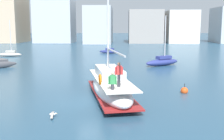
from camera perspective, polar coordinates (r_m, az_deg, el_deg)
name	(u,v)px	position (r m, az deg, el deg)	size (l,w,h in m)	color
ground_plane	(95,102)	(19.89, -3.45, -6.49)	(400.00, 400.00, 0.00)	#284C66
main_sailboat	(111,86)	(20.69, -0.28, -3.26)	(4.48, 9.89, 13.59)	silver
moored_sloop_far	(10,54)	(52.22, -20.26, 3.14)	(4.21, 1.41, 6.40)	#B7B2A8
moored_catamaran	(162,61)	(38.31, 10.32, 1.75)	(5.35, 4.33, 6.71)	navy
moored_cutter_right	(109,51)	(54.82, -0.65, 3.92)	(4.08, 2.12, 5.42)	navy
seagull	(53,114)	(16.87, -12.08, -8.84)	(0.48, 1.27, 0.18)	silver
mooring_buoy	(184,91)	(23.04, 14.65, -4.15)	(0.59, 0.59, 0.90)	#EA4C19
waterfront_buildings	(92,16)	(92.35, -4.09, 11.06)	(86.24, 20.04, 27.84)	#C6AD8E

